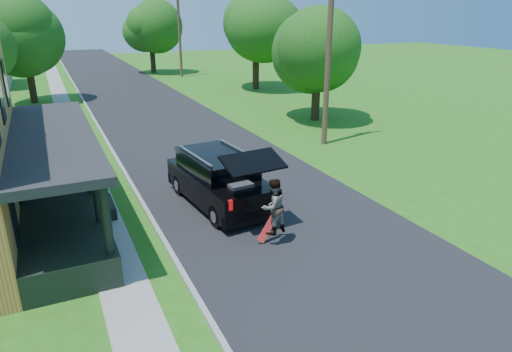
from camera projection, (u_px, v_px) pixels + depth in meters
name	position (u px, v px, depth m)	size (l,w,h in m)	color
ground	(326.00, 259.00, 13.28)	(140.00, 140.00, 0.00)	#2A6414
street	(160.00, 119.00, 30.31)	(8.00, 120.00, 0.02)	black
curb	(97.00, 125.00, 28.71)	(0.15, 120.00, 0.12)	gray
sidewalk	(70.00, 127.00, 28.10)	(1.30, 120.00, 0.03)	gray
black_suv	(219.00, 179.00, 16.69)	(2.62, 5.70, 2.57)	black
skateboarder	(273.00, 207.00, 13.73)	(1.00, 0.87, 1.76)	black
skateboard	(267.00, 230.00, 14.12)	(0.74, 0.25, 0.81)	red
tree_left_far	(22.00, 28.00, 33.70)	(6.71, 6.52, 8.50)	black
tree_right_near	(318.00, 41.00, 28.30)	(6.55, 6.72, 7.82)	black
tree_right_mid	(255.00, 19.00, 39.57)	(7.89, 7.69, 9.46)	black
tree_right_far	(150.00, 25.00, 50.52)	(6.29, 6.43, 8.04)	black
utility_pole_near	(330.00, 34.00, 22.72)	(1.78, 0.31, 11.06)	#4D3523
utility_pole_far	(179.00, 31.00, 47.61)	(1.69, 0.49, 9.07)	#4D3523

